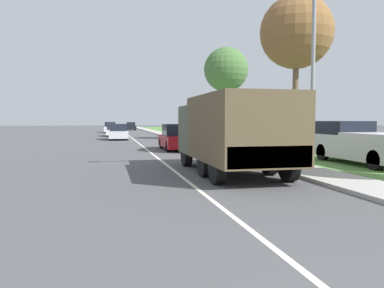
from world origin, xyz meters
The scene contains 14 objects.
ground_plane centered at (0.00, 40.00, 0.00)m, with size 180.00×180.00×0.00m, color #4C4C4F.
lane_centre_stripe centered at (0.00, 40.00, 0.00)m, with size 0.12×120.00×0.00m.
sidewalk_right centered at (4.50, 40.00, 0.06)m, with size 1.80×120.00×0.12m.
grass_strip_right centered at (8.90, 40.00, 0.01)m, with size 7.00×120.00×0.02m.
military_truck centered at (1.88, 12.01, 1.53)m, with size 2.59×6.64×2.70m.
car_nearest_ahead centered at (1.84, 22.84, 0.73)m, with size 1.75×4.49×1.63m.
car_second_ahead centered at (-1.49, 36.04, 0.68)m, with size 1.75×4.55×1.51m.
car_third_ahead centered at (-1.77, 43.96, 0.63)m, with size 1.78×4.50×1.37m.
car_fourth_ahead centered at (-2.15, 56.38, 0.71)m, with size 1.75×4.59×1.58m.
car_farthest_ahead centered at (1.65, 69.85, 0.67)m, with size 1.76×4.85×1.47m.
pickup_truck centered at (8.16, 13.47, 0.89)m, with size 1.96×5.31×1.81m.
lamp_post centered at (4.55, 11.66, 4.59)m, with size 1.69×0.24×7.58m.
tree_mid_right centered at (7.26, 17.65, 6.41)m, with size 3.79×3.79×8.32m.
tree_far_right centered at (8.57, 33.72, 6.61)m, with size 4.18×4.18×8.71m.
Camera 1 is at (-2.35, -0.47, 1.89)m, focal length 35.00 mm.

